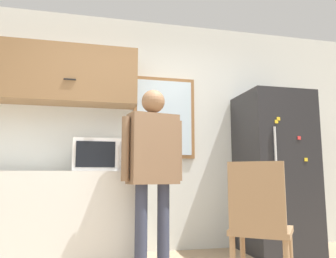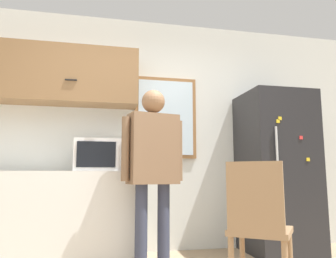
# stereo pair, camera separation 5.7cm
# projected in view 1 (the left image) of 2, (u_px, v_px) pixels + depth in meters

# --- Properties ---
(back_wall) EXTENTS (6.00, 0.06, 2.70)m
(back_wall) POSITION_uv_depth(u_px,v_px,m) (136.00, 131.00, 3.81)
(back_wall) COLOR silver
(back_wall) RESTS_ON ground_plane
(counter) EXTENTS (2.16, 0.65, 0.88)m
(counter) POSITION_uv_depth(u_px,v_px,m) (22.00, 218.00, 3.10)
(counter) COLOR silver
(counter) RESTS_ON ground_plane
(upper_cabinets) EXTENTS (2.16, 0.35, 0.62)m
(upper_cabinets) POSITION_uv_depth(u_px,v_px,m) (34.00, 73.00, 3.45)
(upper_cabinets) COLOR olive
(microwave) EXTENTS (0.52, 0.42, 0.31)m
(microwave) POSITION_uv_depth(u_px,v_px,m) (100.00, 156.00, 3.28)
(microwave) COLOR white
(microwave) RESTS_ON counter
(person) EXTENTS (0.58, 0.31, 1.63)m
(person) POSITION_uv_depth(u_px,v_px,m) (153.00, 159.00, 2.96)
(person) COLOR #33384C
(person) RESTS_ON ground_plane
(refrigerator) EXTENTS (0.73, 0.73, 1.78)m
(refrigerator) POSITION_uv_depth(u_px,v_px,m) (275.00, 171.00, 3.72)
(refrigerator) COLOR #232326
(refrigerator) RESTS_ON ground_plane
(chair) EXTENTS (0.57, 0.57, 0.94)m
(chair) POSITION_uv_depth(u_px,v_px,m) (260.00, 222.00, 2.27)
(chair) COLOR #997551
(chair) RESTS_ON ground_plane
(window) EXTENTS (0.73, 0.05, 0.96)m
(window) POSITION_uv_depth(u_px,v_px,m) (164.00, 117.00, 3.87)
(window) COLOR olive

